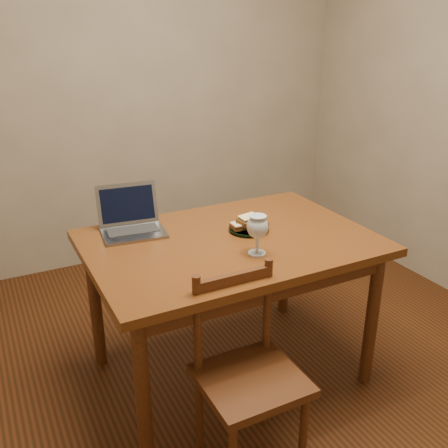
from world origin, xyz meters
name	(u,v)px	position (x,y,z in m)	size (l,w,h in m)	color
floor	(246,368)	(0.00, 0.00, -0.01)	(3.20, 3.20, 0.02)	black
back_wall	(135,80)	(0.00, 1.61, 1.30)	(3.20, 0.02, 2.60)	gray
table	(230,256)	(-0.09, 0.01, 0.65)	(1.30, 0.90, 0.74)	#46270B
chair	(248,366)	(-0.28, -0.50, 0.44)	(0.38, 0.37, 0.41)	#3B1C0C
plate	(249,229)	(0.03, 0.06, 0.75)	(0.19, 0.19, 0.02)	black
sandwich_cheese	(242,225)	(0.00, 0.06, 0.77)	(0.10, 0.06, 0.03)	#381E0C
sandwich_tomato	(256,224)	(0.07, 0.05, 0.77)	(0.11, 0.06, 0.03)	#381E0C
sandwich_top	(248,220)	(0.03, 0.06, 0.80)	(0.11, 0.06, 0.03)	#381E0C
milk_glass	(257,235)	(-0.07, -0.18, 0.83)	(0.09, 0.09, 0.18)	white
laptop	(131,219)	(-0.47, 0.32, 0.80)	(0.32, 0.30, 0.21)	slate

